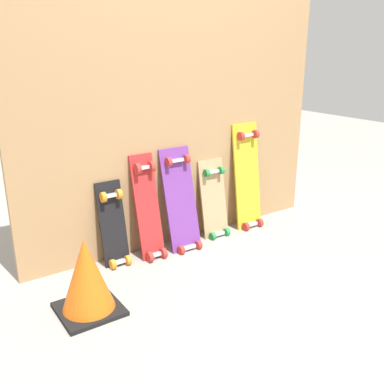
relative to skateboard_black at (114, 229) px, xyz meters
name	(u,v)px	position (x,y,z in m)	size (l,w,h in m)	color
ground_plane	(187,240)	(0.59, 0.03, -0.25)	(12.00, 12.00, 0.00)	#9E9991
plywood_wall_panel	(181,113)	(0.59, 0.10, 0.69)	(2.39, 0.04, 1.88)	tan
skateboard_black	(114,229)	(0.00, 0.00, 0.00)	(0.17, 0.18, 0.62)	black
skateboard_red	(148,212)	(0.25, -0.03, 0.07)	(0.17, 0.23, 0.77)	#B22626
skateboard_purple	(181,204)	(0.51, -0.03, 0.08)	(0.24, 0.25, 0.78)	#6B338C
skateboard_natural	(214,203)	(0.82, 0.00, 0.01)	(0.22, 0.18, 0.65)	tan
skateboard_yellow	(248,180)	(1.15, 0.00, 0.13)	(0.24, 0.19, 0.89)	gold
traffic_cone	(87,277)	(-0.36, -0.44, -0.03)	(0.33, 0.33, 0.43)	black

